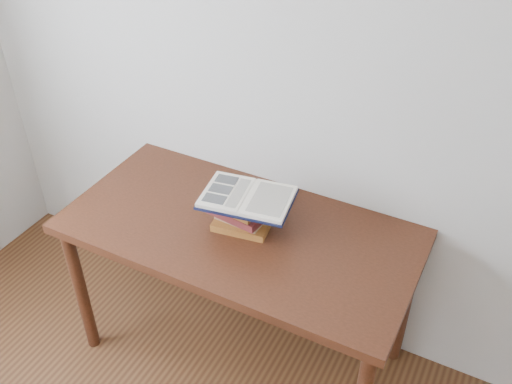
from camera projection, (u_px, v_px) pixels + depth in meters
The scene contains 3 objects.
desk at pixel (240, 244), 2.46m from camera, with size 1.50×0.75×0.80m.
book_stack at pixel (241, 211), 2.38m from camera, with size 0.27×0.21×0.15m.
open_book at pixel (248, 197), 2.31m from camera, with size 0.40×0.31×0.03m.
Camera 1 is at (0.82, -0.22, 2.36)m, focal length 40.00 mm.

